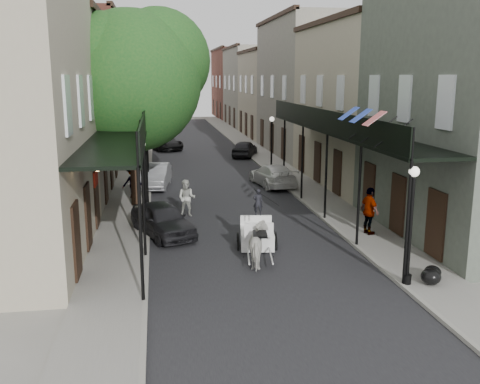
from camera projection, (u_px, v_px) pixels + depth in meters
name	position (u px, v px, depth m)	size (l,w,h in m)	color
ground	(265.00, 272.00, 18.02)	(140.00, 140.00, 0.00)	gray
road	(208.00, 170.00, 37.32)	(8.00, 90.00, 0.01)	black
sidewalk_left	(135.00, 171.00, 36.55)	(2.20, 90.00, 0.12)	gray
sidewalk_right	(278.00, 168.00, 38.07)	(2.20, 90.00, 0.12)	gray
building_row_left	(93.00, 91.00, 44.56)	(5.00, 80.00, 10.50)	#A59D84
building_row_right	(293.00, 90.00, 47.16)	(5.00, 80.00, 10.50)	gray
gallery_left	(126.00, 133.00, 23.17)	(2.20, 18.05, 4.88)	black
gallery_right	(337.00, 129.00, 24.62)	(2.20, 18.05, 4.88)	black
tree_near	(139.00, 75.00, 25.82)	(7.31, 6.80, 9.63)	#382619
tree_far	(144.00, 84.00, 39.47)	(6.45, 6.00, 8.61)	#382619
lamppost_right_near	(411.00, 224.00, 16.27)	(0.32, 0.32, 3.71)	black
lamppost_left	(143.00, 182.00, 22.75)	(0.32, 0.32, 3.71)	black
lamppost_right_far	(272.00, 144.00, 35.58)	(0.32, 0.32, 3.71)	black
horse	(260.00, 245.00, 18.48)	(0.78, 1.72, 1.46)	beige
carriage	(257.00, 222.00, 20.65)	(1.66, 2.29, 2.43)	black
pedestrian_walking	(187.00, 198.00, 24.97)	(0.85, 0.66, 1.74)	#B8B8AE
pedestrian_sidewalk_left	(132.00, 182.00, 28.31)	(1.09, 0.62, 1.68)	gray
pedestrian_sidewalk_right	(369.00, 211.00, 21.69)	(1.14, 0.47, 1.95)	gray
car_left_near	(163.00, 219.00, 21.94)	(1.63, 4.05, 1.38)	black
car_left_mid	(156.00, 176.00, 31.47)	(1.48, 4.23, 1.39)	gray
car_left_far	(164.00, 142.00, 47.52)	(2.25, 4.88, 1.36)	black
car_right_near	(273.00, 175.00, 31.88)	(1.84, 4.52, 1.31)	white
car_right_far	(245.00, 149.00, 43.46)	(1.58, 3.92, 1.33)	black
trash_bags	(432.00, 275.00, 16.73)	(0.88, 1.03, 0.52)	black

